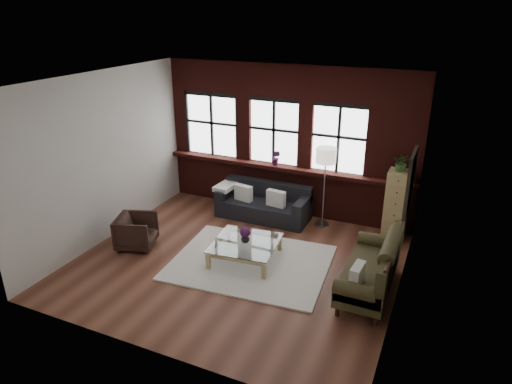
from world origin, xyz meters
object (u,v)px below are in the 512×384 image
at_px(vintage_settee, 370,265).
at_px(drawer_chest, 396,205).
at_px(coffee_table, 245,251).
at_px(dark_sofa, 263,202).
at_px(armchair, 136,231).
at_px(vase, 245,238).
at_px(floor_lamp, 324,184).

distance_m(vintage_settee, drawer_chest, 2.06).
bearing_deg(vintage_settee, coffee_table, 178.00).
bearing_deg(dark_sofa, armchair, -128.03).
xyz_separation_m(vintage_settee, armchair, (-4.29, -0.29, -0.18)).
bearing_deg(vase, dark_sofa, 103.03).
distance_m(coffee_table, floor_lamp, 2.24).
distance_m(dark_sofa, coffee_table, 1.84).
bearing_deg(vase, armchair, -169.98).
bearing_deg(armchair, vintage_settee, -105.29).
xyz_separation_m(dark_sofa, drawer_chest, (2.70, 0.19, 0.34)).
bearing_deg(armchair, vase, -99.19).
bearing_deg(coffee_table, vintage_settee, -2.00).
xyz_separation_m(dark_sofa, armchair, (-1.68, -2.15, -0.04)).
xyz_separation_m(dark_sofa, vase, (0.41, -1.78, 0.09)).
height_order(vintage_settee, vase, vintage_settee).
distance_m(vintage_settee, vase, 2.20).
bearing_deg(floor_lamp, drawer_chest, 1.42).
bearing_deg(floor_lamp, dark_sofa, -172.98).
bearing_deg(armchair, floor_lamp, -71.20).
distance_m(armchair, drawer_chest, 4.99).
distance_m(dark_sofa, drawer_chest, 2.73).
bearing_deg(vase, coffee_table, 135.00).
distance_m(vase, floor_lamp, 2.17).
distance_m(dark_sofa, floor_lamp, 1.40).
relative_size(vase, drawer_chest, 0.12).
xyz_separation_m(armchair, floor_lamp, (2.95, 2.31, 0.60)).
height_order(armchair, coffee_table, armchair).
xyz_separation_m(drawer_chest, floor_lamp, (-1.43, -0.04, 0.22)).
height_order(dark_sofa, vintage_settee, vintage_settee).
height_order(drawer_chest, floor_lamp, floor_lamp).
xyz_separation_m(dark_sofa, vintage_settee, (2.61, -1.86, 0.14)).
xyz_separation_m(coffee_table, vase, (0.00, -0.00, 0.27)).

